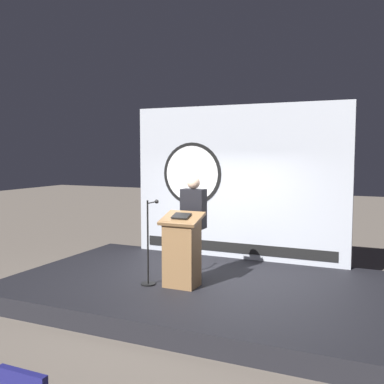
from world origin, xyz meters
name	(u,v)px	position (x,y,z in m)	size (l,w,h in m)	color
ground_plane	(201,299)	(0.00, 0.00, 0.00)	(40.00, 40.00, 0.00)	#6B6056
stage_platform	(201,290)	(0.00, 0.00, 0.15)	(6.40, 4.00, 0.30)	black
banner_display	(235,183)	(-0.04, 1.85, 1.85)	(4.47, 0.12, 3.11)	#B2B7C1
podium	(182,251)	(-0.18, -0.38, 0.88)	(0.64, 0.49, 1.21)	olive
speaker_person	(193,227)	(-0.19, 0.10, 1.20)	(0.40, 0.26, 1.77)	black
microphone_stand	(149,256)	(-0.72, -0.49, 0.78)	(0.24, 0.46, 1.39)	black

